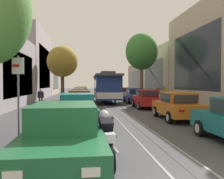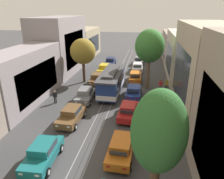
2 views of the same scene
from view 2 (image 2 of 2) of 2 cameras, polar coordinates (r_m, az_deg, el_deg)
The scene contains 24 objects.
ground_plane at distance 27.83m, azimuth -0.38°, elevation -1.79°, with size 160.00×160.00×0.00m, color #424244.
trolley_track_rails at distance 30.88m, azimuth 0.67°, elevation 0.57°, with size 1.14×61.22×0.01m.
building_facade_left at distance 32.93m, azimuth -17.58°, elevation 7.99°, with size 5.64×52.92×9.51m.
building_facade_right at distance 26.49m, azimuth 22.25°, elevation 5.16°, with size 5.47×52.92×9.67m.
parked_car_teal_second_left at distance 17.11m, azimuth -18.08°, elevation -15.88°, with size 2.13×4.42×1.58m.
parked_car_brown_mid_left at distance 21.74m, azimuth -10.86°, elevation -6.74°, with size 2.10×4.40×1.58m.
parked_car_grey_fourth_left at distance 26.39m, azimuth -7.22°, elevation -1.40°, with size 2.14×4.42×1.58m.
parked_car_brown_fifth_left at distance 32.32m, azimuth -4.00°, elevation 2.96°, with size 2.06×4.39×1.58m.
parked_car_yellow_sixth_left at distance 37.66m, azimuth -2.11°, elevation 5.61°, with size 2.09×4.40×1.58m.
parked_car_navy_far_left at distance 42.93m, azimuth -0.42°, elevation 7.55°, with size 2.04×4.38×1.58m.
parked_car_orange_second_right at distance 16.79m, azimuth 2.47°, elevation -15.49°, with size 2.11×4.41×1.58m.
parked_car_red_mid_right at distance 22.28m, azimuth 4.43°, elevation -5.67°, with size 2.12×4.41×1.58m.
parked_car_blue_fourth_right at distance 27.31m, azimuth 5.82°, elevation -0.55°, with size 2.02×4.37×1.58m.
parked_car_orange_fifth_right at distance 33.32m, azimuth 6.30°, elevation 3.44°, with size 2.07×4.39×1.58m.
parked_car_white_sixth_right at distance 38.95m, azimuth 6.87°, elevation 6.00°, with size 2.12×4.41×1.58m.
parked_car_grey_far_right at distance 44.28m, azimuth 7.27°, elevation 7.80°, with size 2.11×4.41×1.58m.
street_tree_kerb_left_second at distance 32.30m, azimuth -7.84°, elevation 10.05°, with size 3.79×3.45×6.70m.
street_tree_kerb_right_near at distance 8.80m, azimuth 12.40°, elevation -12.17°, with size 2.25×1.96×8.05m.
street_tree_kerb_right_second at distance 29.59m, azimuth 10.10°, elevation 11.37°, with size 3.98×3.79×8.30m.
cable_car_trolley at distance 27.90m, azimuth -0.14°, elevation 1.93°, with size 2.66×9.15×3.28m.
pedestrian_on_left_pavement at distance 30.12m, azimuth 12.92°, elevation 1.33°, with size 0.55×0.39×1.62m.
pedestrian_on_right_pavement at distance 30.15m, azimuth 14.44°, elevation 1.35°, with size 0.55×0.29×1.73m.
pedestrian_crossing_far at distance 26.39m, azimuth -15.11°, elevation -1.72°, with size 0.55×0.42×1.62m.
fire_hydrant at distance 17.21m, azimuth 7.29°, elevation -16.18°, with size 0.40×0.22×0.84m.
Camera 2 is at (4.40, -3.99, 10.78)m, focal length 33.97 mm.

